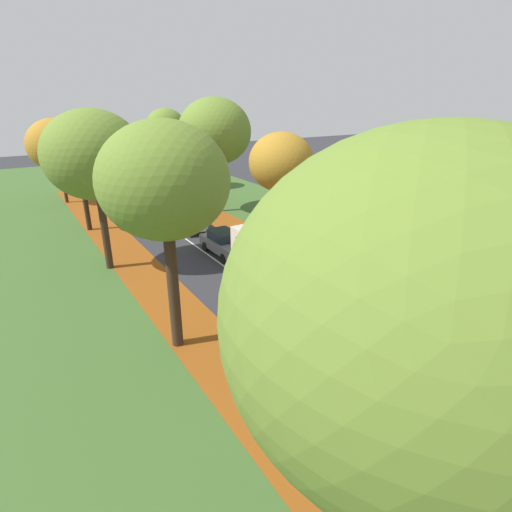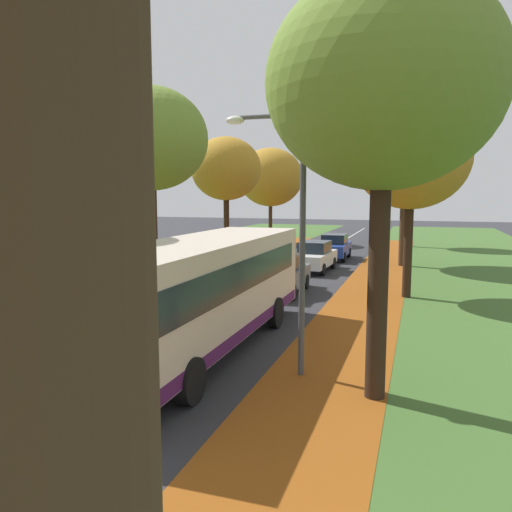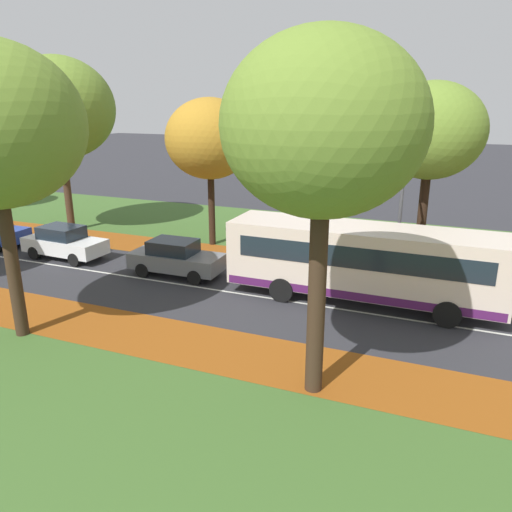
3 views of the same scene
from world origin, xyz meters
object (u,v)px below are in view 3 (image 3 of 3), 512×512
bus (363,260)px  tree_right_mid (210,139)px  tree_right_far (58,108)px  tree_left_near (323,127)px  tree_right_near (431,132)px  car_white_following (64,242)px  car_grey_lead (176,258)px  streetlamp_right (401,197)px

bus → tree_right_mid: bearing=61.1°
tree_right_far → bus: (-4.49, -18.30, -5.37)m
tree_left_near → tree_right_far: size_ratio=0.93×
tree_left_near → tree_right_near: 11.53m
tree_right_near → tree_right_mid: 10.77m
tree_right_mid → car_white_following: bearing=131.3°
tree_right_far → car_grey_lead: (-4.57, -10.02, -6.26)m
car_white_following → tree_right_near: bearing=-74.2°
tree_right_mid → tree_left_near: bearing=-142.4°
tree_right_near → tree_right_mid: (0.33, 10.75, -0.65)m
tree_right_mid → car_grey_lead: (-5.07, -0.76, -4.80)m
tree_right_near → streetlamp_right: size_ratio=1.39×
tree_left_near → streetlamp_right: 9.90m
tree_left_near → tree_right_far: 21.45m
bus → car_white_following: size_ratio=2.44×
tree_left_near → bus: 8.55m
tree_right_mid → bus: 11.04m
tree_right_mid → car_white_following: (-4.98, 5.67, -4.80)m
car_grey_lead → tree_left_near: bearing=-128.8°
tree_left_near → car_grey_lead: size_ratio=2.18×
tree_right_mid → streetlamp_right: 10.42m
streetlamp_right → car_white_following: size_ratio=1.40×
tree_right_far → tree_right_mid: bearing=-86.9°
tree_right_near → bus: size_ratio=0.80×
bus → tree_right_near: bearing=-20.1°
tree_left_near → car_white_following: (6.73, 14.69, -6.17)m
tree_right_mid → tree_right_far: size_ratio=0.77×
tree_left_near → streetlamp_right: bearing=-5.8°
tree_right_near → bus: tree_right_near is taller
tree_left_near → car_grey_lead: 12.27m
tree_right_mid → car_grey_lead: tree_right_mid is taller
tree_left_near → tree_right_mid: size_ratio=1.20×
tree_left_near → tree_right_near: tree_left_near is taller
streetlamp_right → bus: 3.41m
car_white_following → car_grey_lead: bearing=-90.8°
car_white_following → bus: bearing=-90.0°
tree_right_near → tree_right_far: tree_right_far is taller
streetlamp_right → tree_right_mid: bearing=76.4°
tree_right_far → car_white_following: bearing=-141.3°
car_grey_lead → car_white_following: 6.43m
tree_right_far → bus: tree_right_far is taller
tree_right_near → bus: 6.73m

